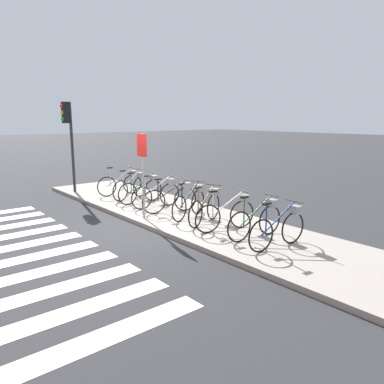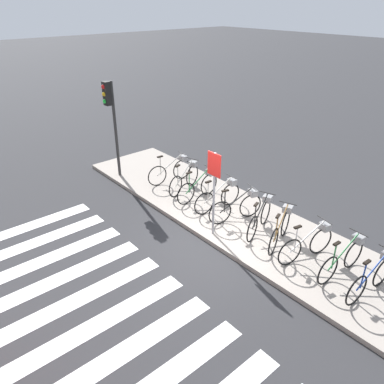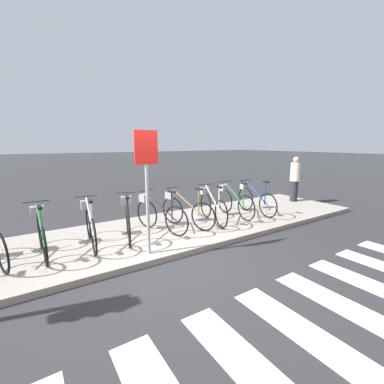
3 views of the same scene
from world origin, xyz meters
name	(u,v)px [view 2 (image 2 of 3)]	position (x,y,z in m)	size (l,w,h in m)	color
ground_plane	(212,246)	(0.00, 0.00, 0.00)	(120.00, 120.00, 0.00)	#2D2D30
sidewalk	(248,225)	(0.00, 1.40, 0.06)	(13.26, 2.81, 0.12)	#9E9389
parked_bicycle_0	(172,169)	(-3.53, 1.45, 0.57)	(0.46, 1.68, 1.03)	black
parked_bicycle_1	(186,177)	(-2.75, 1.40, 0.57)	(0.62, 1.62, 1.03)	black
parked_bicycle_2	(200,185)	(-2.01, 1.35, 0.57)	(0.46, 1.68, 1.03)	black
parked_bicycle_3	(220,195)	(-1.14, 1.37, 0.57)	(0.46, 1.68, 1.03)	black
parked_bicycle_4	(238,206)	(-0.35, 1.33, 0.57)	(0.62, 1.62, 1.03)	black
parked_bicycle_5	(261,216)	(0.41, 1.37, 0.57)	(0.68, 1.60, 1.03)	black
parked_bicycle_6	(281,227)	(1.12, 1.33, 0.57)	(0.69, 1.59, 1.03)	black
parked_bicycle_7	(309,242)	(1.96, 1.31, 0.57)	(0.53, 1.65, 1.03)	black
parked_bicycle_8	(344,257)	(2.81, 1.41, 0.57)	(0.46, 1.68, 1.03)	black
parked_bicycle_9	(373,276)	(3.54, 1.28, 0.57)	(0.46, 1.68, 1.03)	black
traffic_light	(110,110)	(-5.18, 0.24, 2.49)	(0.24, 0.40, 3.28)	#2D2D2D
sign_post	(214,181)	(-0.30, 0.29, 1.69)	(0.44, 0.07, 2.31)	#99999E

